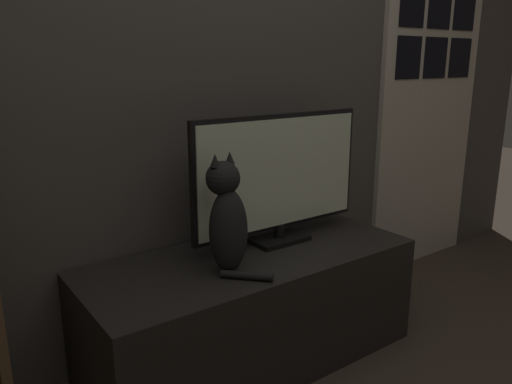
# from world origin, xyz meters

# --- Properties ---
(wall_back) EXTENTS (4.80, 0.05, 2.60)m
(wall_back) POSITION_xyz_m (0.00, 1.22, 1.30)
(wall_back) COLOR #47423D
(wall_back) RESTS_ON ground_plane
(tv_stand) EXTENTS (1.33, 0.55, 0.46)m
(tv_stand) POSITION_xyz_m (0.00, 0.90, 0.23)
(tv_stand) COLOR black
(tv_stand) RESTS_ON ground_plane
(tv) EXTENTS (0.82, 0.14, 0.54)m
(tv) POSITION_xyz_m (0.19, 0.97, 0.74)
(tv) COLOR black
(tv) RESTS_ON tv_stand
(cat) EXTENTS (0.17, 0.27, 0.44)m
(cat) POSITION_xyz_m (-0.16, 0.83, 0.66)
(cat) COLOR black
(cat) RESTS_ON tv_stand
(door) EXTENTS (0.84, 0.04, 2.05)m
(door) POSITION_xyz_m (1.47, 1.18, 1.05)
(door) COLOR #B2A893
(door) RESTS_ON ground_plane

